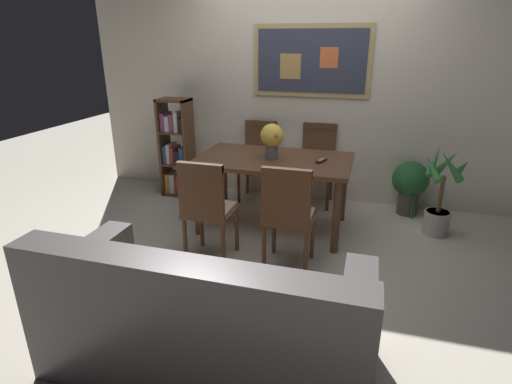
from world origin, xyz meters
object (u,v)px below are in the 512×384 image
at_px(dining_chair_near_right, 288,210).
at_px(tv_remote, 321,161).
at_px(dining_chair_far_left, 259,154).
at_px(potted_ivy, 410,183).
at_px(leather_couch, 205,322).
at_px(dining_table, 274,168).
at_px(potted_palm, 440,200).
at_px(dining_chair_far_right, 317,157).
at_px(dining_chair_near_left, 207,204).
at_px(flower_vase, 272,138).
at_px(bookshelf, 177,151).

relative_size(dining_chair_near_right, tv_remote, 5.62).
bearing_deg(dining_chair_far_left, potted_ivy, -1.41).
height_order(leather_couch, potted_ivy, leather_couch).
height_order(dining_table, tv_remote, tv_remote).
bearing_deg(dining_chair_far_left, potted_palm, -13.96).
bearing_deg(dining_chair_far_right, dining_chair_near_left, -112.12).
bearing_deg(dining_chair_near_right, flower_vase, 113.03).
distance_m(potted_palm, tv_remote, 1.22).
relative_size(leather_couch, bookshelf, 1.54).
relative_size(leather_couch, tv_remote, 11.12).
height_order(potted_ivy, flower_vase, flower_vase).
height_order(potted_palm, flower_vase, flower_vase).
bearing_deg(flower_vase, bookshelf, 154.94).
bearing_deg(tv_remote, potted_palm, 14.61).
distance_m(bookshelf, tv_remote, 1.92).
relative_size(bookshelf, potted_ivy, 1.94).
distance_m(dining_chair_near_left, dining_chair_far_left, 1.61).
relative_size(dining_chair_near_right, bookshelf, 0.78).
xyz_separation_m(potted_palm, flower_vase, (-1.59, -0.30, 0.57)).
xyz_separation_m(flower_vase, tv_remote, (0.47, 0.01, -0.19)).
bearing_deg(dining_chair_far_right, dining_chair_far_left, -175.88).
relative_size(dining_chair_far_right, potted_ivy, 1.52).
xyz_separation_m(dining_chair_near_right, tv_remote, (0.15, 0.78, 0.20)).
height_order(dining_chair_near_left, tv_remote, dining_chair_near_left).
relative_size(dining_chair_near_right, flower_vase, 2.72).
xyz_separation_m(dining_table, leather_couch, (0.09, -1.95, -0.32)).
height_order(dining_table, leather_couch, leather_couch).
bearing_deg(leather_couch, dining_chair_near_left, 111.90).
bearing_deg(leather_couch, bookshelf, 119.32).
distance_m(dining_chair_far_left, dining_chair_near_right, 1.69).
bearing_deg(dining_chair_near_left, dining_chair_far_left, 90.39).
height_order(dining_chair_far_right, potted_palm, dining_chair_far_right).
bearing_deg(dining_chair_far_right, bookshelf, -172.71).
height_order(leather_couch, flower_vase, flower_vase).
relative_size(leather_couch, flower_vase, 5.38).
relative_size(dining_chair_near_left, potted_ivy, 1.52).
height_order(leather_couch, bookshelf, bookshelf).
bearing_deg(potted_palm, leather_couch, -123.46).
distance_m(dining_chair_far_left, potted_ivy, 1.72).
xyz_separation_m(dining_chair_near_left, dining_chair_far_left, (-0.01, 1.61, 0.00)).
xyz_separation_m(dining_table, dining_chair_far_left, (-0.37, 0.78, -0.10)).
relative_size(potted_palm, flower_vase, 2.64).
height_order(dining_chair_near_right, dining_chair_far_right, same).
height_order(dining_chair_far_left, bookshelf, bookshelf).
bearing_deg(flower_vase, dining_chair_far_left, 114.28).
relative_size(dining_chair_near_left, tv_remote, 5.62).
distance_m(dining_table, flower_vase, 0.30).
xyz_separation_m(leather_couch, potted_ivy, (1.24, 2.69, 0.04)).
relative_size(potted_palm, tv_remote, 5.44).
bearing_deg(bookshelf, leather_couch, -60.68).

